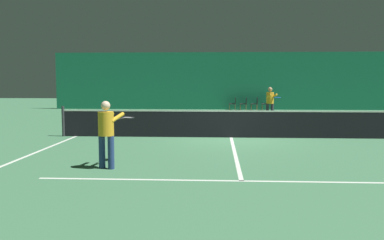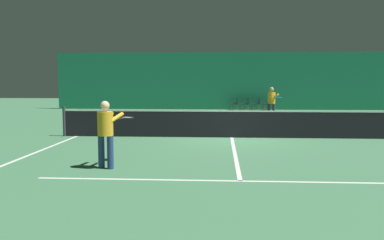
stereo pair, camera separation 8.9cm
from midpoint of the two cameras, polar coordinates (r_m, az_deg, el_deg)
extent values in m
plane|color=#3D704C|center=(14.94, 5.07, -2.34)|extent=(60.00, 60.00, 0.00)
cube|color=#196B4C|center=(28.78, 4.28, 5.21)|extent=(23.00, 0.12, 3.82)
cube|color=silver|center=(26.77, 4.32, 1.11)|extent=(11.00, 0.10, 0.00)
cube|color=silver|center=(21.29, 4.56, -0.01)|extent=(8.25, 0.10, 0.00)
cube|color=silver|center=(8.64, 6.32, -8.08)|extent=(8.25, 0.10, 0.00)
cube|color=silver|center=(15.76, -15.36, -2.10)|extent=(0.10, 23.80, 0.00)
cube|color=silver|center=(14.94, 5.07, -2.34)|extent=(0.10, 12.80, 0.00)
cube|color=black|center=(14.88, 5.08, -0.53)|extent=(11.90, 0.02, 0.95)
cube|color=white|center=(14.84, 5.10, 1.20)|extent=(11.90, 0.02, 0.05)
cylinder|color=#333338|center=(15.85, -16.95, -0.16)|extent=(0.10, 0.10, 1.07)
cylinder|color=navy|center=(9.96, -12.16, -4.17)|extent=(0.18, 0.18, 0.75)
cylinder|color=navy|center=(9.83, -11.01, -4.27)|extent=(0.18, 0.18, 0.75)
cylinder|color=gold|center=(9.81, -11.66, -0.49)|extent=(0.45, 0.45, 0.54)
sphere|color=beige|center=(9.78, -11.71, 1.89)|extent=(0.21, 0.21, 0.21)
cylinder|color=gold|center=(10.08, -11.56, 0.38)|extent=(0.25, 0.52, 0.22)
cylinder|color=gold|center=(9.93, -10.20, 0.33)|extent=(0.25, 0.52, 0.22)
cylinder|color=black|center=(10.34, -9.67, 0.17)|extent=(0.13, 0.30, 0.03)
torus|color=black|center=(10.60, -8.81, 0.31)|extent=(0.42, 0.42, 0.03)
cylinder|color=silver|center=(10.60, -8.81, 0.31)|extent=(0.35, 0.35, 0.00)
cylinder|color=#2D2D38|center=(21.96, 10.52, 1.12)|extent=(0.18, 0.18, 0.80)
cylinder|color=#2D2D38|center=(21.87, 9.90, 1.12)|extent=(0.18, 0.18, 0.80)
cylinder|color=gold|center=(21.88, 10.24, 2.91)|extent=(0.45, 0.45, 0.58)
sphere|color=tan|center=(21.86, 10.26, 4.05)|extent=(0.22, 0.22, 0.22)
cylinder|color=gold|center=(21.68, 10.86, 3.23)|extent=(0.22, 0.56, 0.23)
cylinder|color=gold|center=(21.57, 10.12, 3.23)|extent=(0.22, 0.56, 0.23)
cylinder|color=black|center=(21.24, 10.88, 3.00)|extent=(0.10, 0.30, 0.03)
torus|color=#1951B2|center=(20.96, 11.18, 2.96)|extent=(0.40, 0.40, 0.03)
cylinder|color=silver|center=(20.96, 11.18, 2.96)|extent=(0.33, 0.33, 0.00)
cylinder|color=brown|center=(28.48, 4.90, 1.75)|extent=(0.03, 0.03, 0.39)
cylinder|color=brown|center=(28.10, 4.92, 1.70)|extent=(0.03, 0.03, 0.39)
cylinder|color=brown|center=(28.50, 5.66, 1.75)|extent=(0.03, 0.03, 0.39)
cylinder|color=brown|center=(28.12, 5.69, 1.70)|extent=(0.03, 0.03, 0.39)
cube|color=#232328|center=(28.29, 5.30, 2.17)|extent=(0.44, 0.44, 0.05)
cube|color=#232328|center=(28.28, 5.71, 2.62)|extent=(0.04, 0.44, 0.40)
cylinder|color=brown|center=(28.51, 6.34, 1.74)|extent=(0.03, 0.03, 0.39)
cylinder|color=brown|center=(28.13, 6.38, 1.69)|extent=(0.03, 0.03, 0.39)
cylinder|color=brown|center=(28.53, 7.10, 1.74)|extent=(0.03, 0.03, 0.39)
cylinder|color=brown|center=(28.16, 7.15, 1.69)|extent=(0.03, 0.03, 0.39)
cube|color=#232328|center=(28.32, 6.75, 2.16)|extent=(0.44, 0.44, 0.05)
cube|color=#232328|center=(28.32, 7.16, 2.61)|extent=(0.04, 0.44, 0.40)
cylinder|color=brown|center=(28.56, 7.77, 1.73)|extent=(0.03, 0.03, 0.39)
cylinder|color=brown|center=(28.18, 7.83, 1.68)|extent=(0.03, 0.03, 0.39)
cylinder|color=brown|center=(28.59, 8.53, 1.73)|extent=(0.03, 0.03, 0.39)
cylinder|color=brown|center=(28.21, 8.60, 1.68)|extent=(0.03, 0.03, 0.39)
cube|color=#232328|center=(28.37, 8.19, 2.15)|extent=(0.44, 0.44, 0.05)
cube|color=#232328|center=(28.38, 8.60, 2.60)|extent=(0.04, 0.44, 0.40)
cylinder|color=brown|center=(28.62, 9.20, 1.72)|extent=(0.03, 0.03, 0.39)
cylinder|color=brown|center=(28.24, 9.28, 1.67)|extent=(0.03, 0.03, 0.39)
cylinder|color=brown|center=(28.66, 9.96, 1.71)|extent=(0.03, 0.03, 0.39)
cylinder|color=brown|center=(28.29, 10.05, 1.66)|extent=(0.03, 0.03, 0.39)
cube|color=#232328|center=(28.44, 9.63, 2.13)|extent=(0.44, 0.44, 0.05)
cube|color=#232328|center=(28.45, 10.04, 2.58)|extent=(0.04, 0.44, 0.40)
camera|label=1|loc=(0.04, -90.21, -0.02)|focal=40.00mm
camera|label=2|loc=(0.04, 89.79, 0.02)|focal=40.00mm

